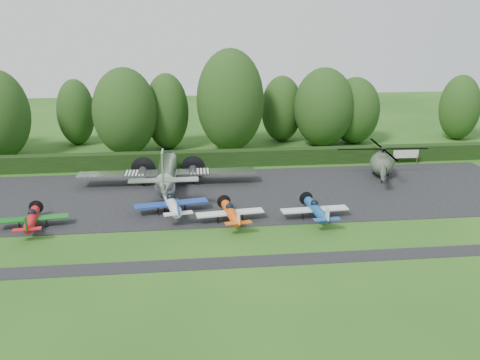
{
  "coord_description": "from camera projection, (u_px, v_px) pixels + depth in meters",
  "views": [
    {
      "loc": [
        -1.9,
        -43.31,
        18.63
      ],
      "look_at": [
        3.76,
        7.15,
        2.5
      ],
      "focal_mm": 40.0,
      "sensor_mm": 36.0,
      "label": 1
    }
  ],
  "objects": [
    {
      "name": "taxiway_verge",
      "position": [
        211.0,
        264.0,
        41.18
      ],
      "size": [
        70.0,
        2.0,
        0.0
      ],
      "primitive_type": "cube",
      "color": "black",
      "rests_on": "ground"
    },
    {
      "name": "light_plane_blue",
      "position": [
        316.0,
        209.0,
        49.58
      ],
      "size": [
        6.35,
        6.67,
        2.44
      ],
      "rotation": [
        0.0,
        0.0,
        -0.06
      ],
      "color": "#174A8B",
      "rests_on": "ground"
    },
    {
      "name": "sign_board",
      "position": [
        406.0,
        155.0,
        67.56
      ],
      "size": [
        3.25,
        0.12,
        1.83
      ],
      "rotation": [
        0.0,
        0.0,
        0.02
      ],
      "color": "#3F3326",
      "rests_on": "ground"
    },
    {
      "name": "tree_4",
      "position": [
        355.0,
        111.0,
        77.34
      ],
      "size": [
        7.21,
        7.21,
        9.63
      ],
      "color": "black",
      "rests_on": "ground"
    },
    {
      "name": "tree_2",
      "position": [
        282.0,
        109.0,
        78.69
      ],
      "size": [
        6.1,
        6.1,
        9.66
      ],
      "color": "black",
      "rests_on": "ground"
    },
    {
      "name": "light_plane_orange",
      "position": [
        231.0,
        213.0,
        48.79
      ],
      "size": [
        6.27,
        6.59,
        2.41
      ],
      "rotation": [
        0.0,
        0.0,
        -0.12
      ],
      "color": "#E0550D",
      "rests_on": "ground"
    },
    {
      "name": "tree_5",
      "position": [
        76.0,
        112.0,
        76.52
      ],
      "size": [
        5.31,
        5.31,
        9.47
      ],
      "color": "black",
      "rests_on": "ground"
    },
    {
      "name": "transport_plane",
      "position": [
        167.0,
        173.0,
        58.14
      ],
      "size": [
        19.59,
        15.02,
        6.28
      ],
      "rotation": [
        0.0,
        0.0,
        0.02
      ],
      "color": "silver",
      "rests_on": "ground"
    },
    {
      "name": "tree_0",
      "position": [
        230.0,
        100.0,
        72.7
      ],
      "size": [
        9.2,
        9.2,
        13.95
      ],
      "color": "black",
      "rests_on": "ground"
    },
    {
      "name": "light_plane_white",
      "position": [
        172.0,
        203.0,
        50.8
      ],
      "size": [
        7.01,
        7.37,
        2.69
      ],
      "rotation": [
        0.0,
        0.0,
        -0.18
      ],
      "color": "silver",
      "rests_on": "ground"
    },
    {
      "name": "hedgerow",
      "position": [
        198.0,
        167.0,
        66.76
      ],
      "size": [
        90.0,
        1.6,
        2.0
      ],
      "primitive_type": "cube",
      "color": "black",
      "rests_on": "ground"
    },
    {
      "name": "ground",
      "position": [
        207.0,
        233.0,
        46.87
      ],
      "size": [
        160.0,
        160.0,
        0.0
      ],
      "primitive_type": "plane",
      "color": "#1F4A14",
      "rests_on": "ground"
    },
    {
      "name": "tree_9",
      "position": [
        460.0,
        108.0,
        79.7
      ],
      "size": [
        5.95,
        5.95,
        9.68
      ],
      "color": "black",
      "rests_on": "ground"
    },
    {
      "name": "light_plane_red",
      "position": [
        32.0,
        219.0,
        47.42
      ],
      "size": [
        6.19,
        6.51,
        2.38
      ],
      "rotation": [
        0.0,
        0.0,
        -0.12
      ],
      "color": "red",
      "rests_on": "ground"
    },
    {
      "name": "helicopter",
      "position": [
        382.0,
        161.0,
        62.33
      ],
      "size": [
        10.58,
        12.39,
        3.41
      ],
      "rotation": [
        0.0,
        0.0,
        0.33
      ],
      "color": "#3D4737",
      "rests_on": "ground"
    },
    {
      "name": "tree_3",
      "position": [
        167.0,
        112.0,
        73.88
      ],
      "size": [
        6.01,
        6.01,
        10.59
      ],
      "color": "black",
      "rests_on": "ground"
    },
    {
      "name": "tree_10",
      "position": [
        125.0,
        112.0,
        70.79
      ],
      "size": [
        8.53,
        8.53,
        11.68
      ],
      "color": "black",
      "rests_on": "ground"
    },
    {
      "name": "apron",
      "position": [
        202.0,
        196.0,
        56.34
      ],
      "size": [
        70.0,
        18.0,
        0.01
      ],
      "primitive_type": "cube",
      "color": "black",
      "rests_on": "ground"
    },
    {
      "name": "tree_8",
      "position": [
        324.0,
        107.0,
        75.51
      ],
      "size": [
        8.45,
        8.45,
        11.16
      ],
      "color": "black",
      "rests_on": "ground"
    }
  ]
}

